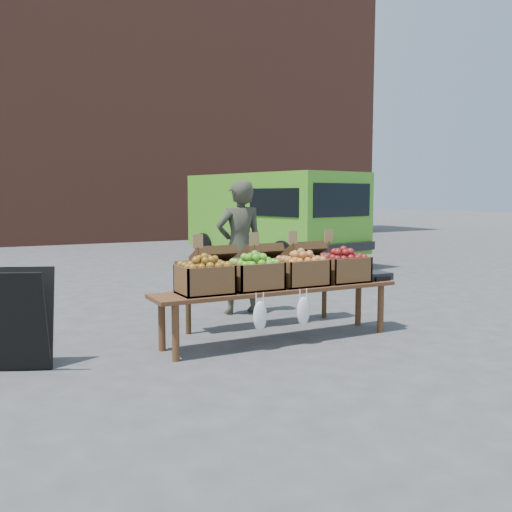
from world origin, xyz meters
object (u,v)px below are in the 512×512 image
vendor (240,247)px  crate_russet_pears (255,276)px  crate_red_apples (301,272)px  crate_green_apples (343,269)px  back_table (261,282)px  display_bench (278,314)px  chalkboard_sign (15,319)px  delivery_van (273,219)px  weighing_scale (373,276)px  crate_golden_apples (205,279)px

vendor → crate_russet_pears: size_ratio=3.43×
crate_red_apples → vendor: bearing=90.5°
vendor → crate_green_apples: 1.57m
vendor → crate_red_apples: vendor is taller
back_table → crate_red_apples: back_table is taller
crate_green_apples → crate_red_apples: bearing=180.0°
crate_red_apples → display_bench: bearing=180.0°
crate_russet_pears → back_table: bearing=58.0°
vendor → chalkboard_sign: bearing=29.5°
delivery_van → crate_red_apples: size_ratio=8.82×
delivery_van → crate_green_apples: size_ratio=8.82×
display_bench → crate_russet_pears: 0.51m
delivery_van → weighing_scale: (-2.02, -5.94, -0.38)m
crate_red_apples → crate_green_apples: same height
crate_green_apples → back_table: bearing=132.1°
chalkboard_sign → crate_russet_pears: (2.25, -0.18, 0.26)m
back_table → crate_golden_apples: bearing=-144.2°
delivery_van → crate_green_apples: bearing=-123.3°
chalkboard_sign → delivery_van: bearing=67.7°
crate_russet_pears → crate_green_apples: size_ratio=1.00×
delivery_van → crate_green_apples: delivery_van is taller
crate_russet_pears → crate_golden_apples: bearing=180.0°
crate_golden_apples → weighing_scale: size_ratio=1.47×
vendor → crate_russet_pears: (-0.54, -1.46, -0.15)m
crate_red_apples → crate_russet_pears: bearing=180.0°
delivery_van → back_table: bearing=-131.6°
crate_golden_apples → weighing_scale: (2.08, 0.00, -0.10)m
crate_golden_apples → crate_red_apples: same height
vendor → display_bench: 1.59m
back_table → chalkboard_sign: bearing=-168.7°
vendor → crate_green_apples: size_ratio=3.43×
crate_red_apples → crate_green_apples: 0.55m
weighing_scale → vendor: bearing=124.1°
vendor → crate_russet_pears: 1.56m
back_table → weighing_scale: bearing=-33.8°
crate_green_apples → crate_russet_pears: bearing=180.0°
vendor → crate_golden_apples: (-1.09, -1.46, -0.15)m
crate_green_apples → weighing_scale: 0.44m
back_table → crate_red_apples: size_ratio=4.20×
vendor → crate_red_apples: size_ratio=3.43×
display_bench → crate_green_apples: 0.93m
delivery_van → chalkboard_sign: bearing=-146.1°
delivery_van → crate_russet_pears: size_ratio=8.82×
chalkboard_sign → crate_russet_pears: size_ratio=1.81×
back_table → weighing_scale: size_ratio=6.18×
back_table → crate_green_apples: 0.99m
crate_green_apples → weighing_scale: bearing=0.0°
display_bench → weighing_scale: weighing_scale is taller
crate_green_apples → delivery_van: bearing=67.7°
delivery_van → back_table: delivery_van is taller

